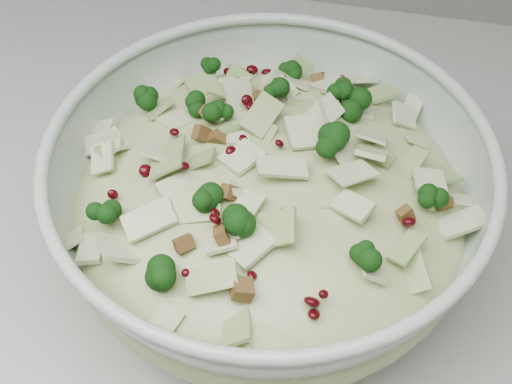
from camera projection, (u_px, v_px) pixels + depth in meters
mixing_bowl at (269, 206)px, 0.54m from camera, size 0.39×0.39×0.13m
salad at (269, 188)px, 0.52m from camera, size 0.31×0.31×0.13m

